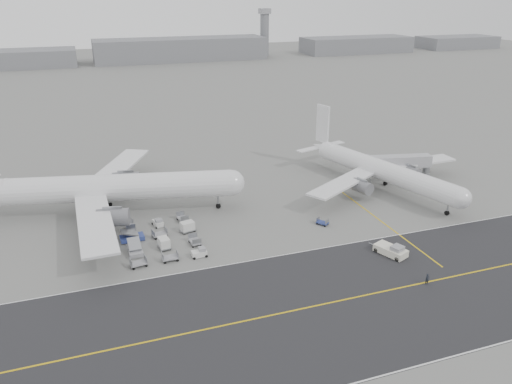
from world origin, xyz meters
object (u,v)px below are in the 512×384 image
object	(u,v)px
pushback_tug	(391,250)
jet_bridge	(399,163)
airliner_b	(380,169)
control_tower	(265,31)
ground_crew_a	(427,279)
airliner_a	(106,188)

from	to	relation	value
pushback_tug	jet_bridge	distance (m)	38.89
airliner_b	control_tower	bearing A→B (deg)	59.87
jet_bridge	ground_crew_a	bearing A→B (deg)	-105.84
control_tower	airliner_a	xyz separation A→B (m)	(-121.92, -238.79, -10.53)
airliner_b	jet_bridge	distance (m)	7.83
control_tower	ground_crew_a	world-z (taller)	control_tower
airliner_b	pushback_tug	bearing A→B (deg)	-134.17
airliner_a	airliner_b	world-z (taller)	airliner_a
jet_bridge	airliner_a	bearing A→B (deg)	-170.06
airliner_a	ground_crew_a	xyz separation A→B (m)	(46.04, -44.68, -4.79)
jet_bridge	ground_crew_a	xyz separation A→B (m)	(-22.42, -41.68, -3.58)
airliner_b	pushback_tug	size ratio (longest dim) A/B	6.12
airliner_b	ground_crew_a	world-z (taller)	airliner_b
control_tower	airliner_a	bearing A→B (deg)	-117.05
pushback_tug	ground_crew_a	bearing A→B (deg)	-112.43
control_tower	ground_crew_a	distance (m)	293.85
control_tower	airliner_a	size ratio (longest dim) A/B	0.55
ground_crew_a	pushback_tug	bearing A→B (deg)	90.00
airliner_a	ground_crew_a	distance (m)	64.33
jet_bridge	ground_crew_a	world-z (taller)	jet_bridge
airliner_b	airliner_a	bearing A→B (deg)	158.20
control_tower	jet_bridge	size ratio (longest dim) A/B	1.80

